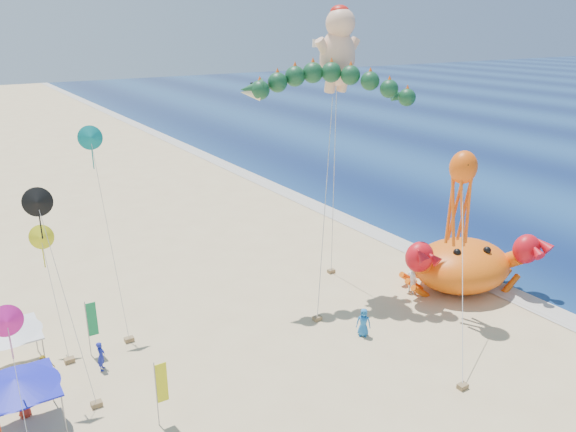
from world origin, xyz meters
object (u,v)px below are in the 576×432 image
object	(u,v)px
cherub_kite	(338,47)
canopy_white	(6,330)
dragon_kite	(331,89)
crab_inflatable	(463,264)
canopy_blue	(15,384)
octopus_kite	(461,191)

from	to	relation	value
cherub_kite	canopy_white	world-z (taller)	cherub_kite
dragon_kite	cherub_kite	xyz separation A→B (m)	(1.58, 1.44, 2.30)
crab_inflatable	cherub_kite	distance (m)	16.16
canopy_blue	cherub_kite	bearing A→B (deg)	14.64
cherub_kite	crab_inflatable	bearing A→B (deg)	-43.48
crab_inflatable	dragon_kite	world-z (taller)	dragon_kite
dragon_kite	cherub_kite	size ratio (longest dim) A/B	0.80
dragon_kite	crab_inflatable	bearing A→B (deg)	-29.94
crab_inflatable	cherub_kite	world-z (taller)	cherub_kite
cherub_kite	octopus_kite	world-z (taller)	cherub_kite
crab_inflatable	octopus_kite	size ratio (longest dim) A/B	0.91
canopy_blue	octopus_kite	bearing A→B (deg)	-6.03
dragon_kite	canopy_blue	xyz separation A→B (m)	(-19.07, -3.96, -10.67)
crab_inflatable	canopy_white	size ratio (longest dim) A/B	2.75
dragon_kite	octopus_kite	bearing A→B (deg)	-54.60
octopus_kite	canopy_blue	bearing A→B (deg)	173.97
crab_inflatable	octopus_kite	world-z (taller)	octopus_kite
dragon_kite	canopy_white	world-z (taller)	dragon_kite
crab_inflatable	canopy_blue	size ratio (longest dim) A/B	2.59
cherub_kite	canopy_white	xyz separation A→B (m)	(-20.41, -0.35, -12.97)
crab_inflatable	dragon_kite	distance (m)	14.53
dragon_kite	canopy_blue	distance (m)	22.20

